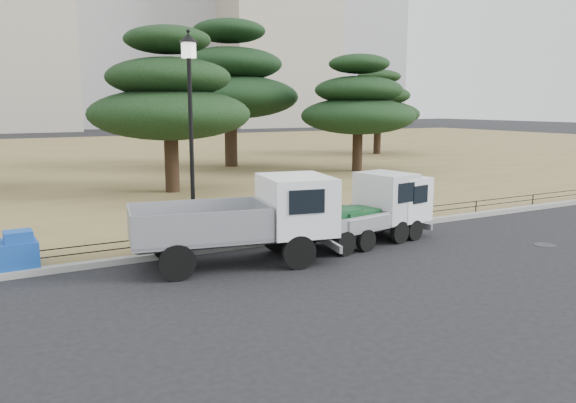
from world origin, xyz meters
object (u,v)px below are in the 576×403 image
truck_large (246,216)px  truck_kei_front (364,209)px  street_lamp (190,105)px  truck_kei_rear (382,209)px  tarp_pile (8,253)px

truck_large → truck_kei_front: (3.84, 0.35, -0.23)m
truck_large → truck_kei_front: bearing=15.5°
truck_kei_front → street_lamp: bearing=153.7°
truck_kei_rear → truck_kei_front: bearing=173.0°
truck_large → street_lamp: (-0.76, 1.73, 2.70)m
truck_kei_rear → street_lamp: 6.20m
truck_kei_rear → street_lamp: (-5.25, 1.35, 3.00)m
tarp_pile → truck_large: bearing=-19.6°
truck_kei_front → tarp_pile: truck_kei_front is taller
street_lamp → truck_large: bearing=-66.4°
street_lamp → tarp_pile: (-4.48, 0.13, -3.40)m
street_lamp → tarp_pile: 5.63m
truck_large → tarp_pile: truck_large is taller
street_lamp → tarp_pile: street_lamp is taller
truck_large → tarp_pile: bearing=170.7°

